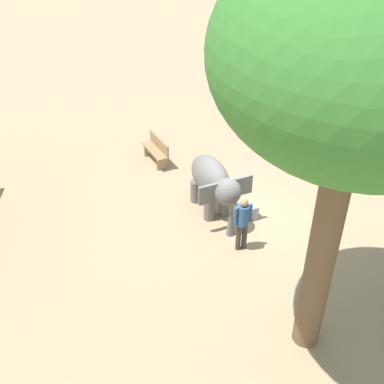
% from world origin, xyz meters
% --- Properties ---
extents(ground_plane, '(60.00, 60.00, 0.00)m').
position_xyz_m(ground_plane, '(0.00, 0.00, 0.00)').
color(ground_plane, tan).
extents(elephant, '(2.38, 1.81, 1.65)m').
position_xyz_m(elephant, '(0.37, 0.83, 1.06)').
color(elephant, slate).
rests_on(elephant, ground_plane).
extents(person_handler, '(0.32, 0.49, 1.62)m').
position_xyz_m(person_handler, '(-1.28, 0.25, 0.95)').
color(person_handler, '#3F3833').
rests_on(person_handler, ground_plane).
extents(shade_tree_main, '(5.01, 4.59, 8.05)m').
position_xyz_m(shade_tree_main, '(-4.32, -0.69, 6.21)').
color(shade_tree_main, brown).
rests_on(shade_tree_main, ground_plane).
extents(wooden_bench, '(1.44, 0.93, 0.88)m').
position_xyz_m(wooden_bench, '(3.42, 2.45, 0.47)').
color(wooden_bench, '#9E7A51').
rests_on(wooden_bench, ground_plane).
extents(picnic_table_near, '(2.01, 2.02, 0.78)m').
position_xyz_m(picnic_table_near, '(5.88, -3.42, 0.59)').
color(picnic_table_near, '#9E7A51').
rests_on(picnic_table_near, ground_plane).
extents(feed_bucket, '(0.36, 0.36, 0.32)m').
position_xyz_m(feed_bucket, '(0.04, -0.29, 0.16)').
color(feed_bucket, gray).
rests_on(feed_bucket, ground_plane).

